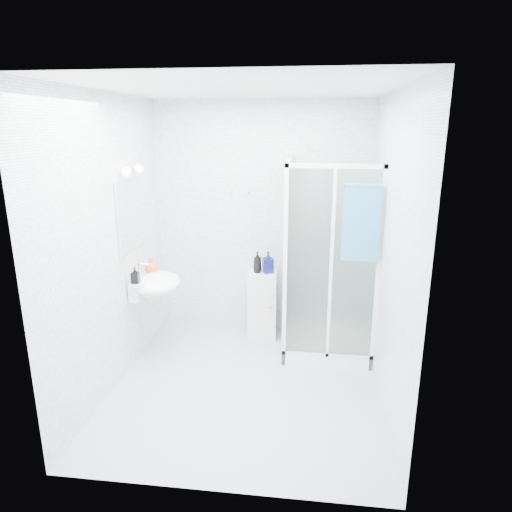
# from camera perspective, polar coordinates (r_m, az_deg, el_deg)

# --- Properties ---
(room) EXTENTS (2.40, 2.60, 2.60)m
(room) POSITION_cam_1_polar(r_m,az_deg,el_deg) (3.89, -1.37, 0.75)
(room) COLOR white
(room) RESTS_ON ground
(shower_enclosure) EXTENTS (0.90, 0.95, 2.00)m
(shower_enclosure) POSITION_cam_1_polar(r_m,az_deg,el_deg) (4.85, 7.95, -6.91)
(shower_enclosure) COLOR white
(shower_enclosure) RESTS_ON ground
(wall_basin) EXTENTS (0.46, 0.56, 0.35)m
(wall_basin) POSITION_cam_1_polar(r_m,az_deg,el_deg) (4.69, -12.53, -3.39)
(wall_basin) COLOR white
(wall_basin) RESTS_ON ground
(mirror) EXTENTS (0.02, 0.60, 0.70)m
(mirror) POSITION_cam_1_polar(r_m,az_deg,el_deg) (4.58, -15.41, 5.08)
(mirror) COLOR white
(mirror) RESTS_ON room
(vanity_lights) EXTENTS (0.10, 0.40, 0.08)m
(vanity_lights) POSITION_cam_1_polar(r_m,az_deg,el_deg) (4.51, -15.21, 10.32)
(vanity_lights) COLOR silver
(vanity_lights) RESTS_ON room
(wall_hooks) EXTENTS (0.23, 0.06, 0.03)m
(wall_hooks) POSITION_cam_1_polar(r_m,az_deg,el_deg) (5.08, -2.11, 8.02)
(wall_hooks) COLOR silver
(wall_hooks) RESTS_ON room
(storage_cabinet) EXTENTS (0.33, 0.35, 0.76)m
(storage_cabinet) POSITION_cam_1_polar(r_m,az_deg,el_deg) (5.17, 0.78, -6.08)
(storage_cabinet) COLOR silver
(storage_cabinet) RESTS_ON ground
(hand_towel) EXTENTS (0.33, 0.05, 0.70)m
(hand_towel) POSITION_cam_1_polar(r_m,az_deg,el_deg) (4.18, 13.03, 4.30)
(hand_towel) COLOR teal
(hand_towel) RESTS_ON shower_enclosure
(shampoo_bottle_a) EXTENTS (0.12, 0.12, 0.24)m
(shampoo_bottle_a) POSITION_cam_1_polar(r_m,az_deg,el_deg) (5.00, 0.18, -0.77)
(shampoo_bottle_a) COLOR black
(shampoo_bottle_a) RESTS_ON storage_cabinet
(shampoo_bottle_b) EXTENTS (0.14, 0.14, 0.24)m
(shampoo_bottle_b) POSITION_cam_1_polar(r_m,az_deg,el_deg) (5.00, 1.51, -0.76)
(shampoo_bottle_b) COLOR #0D1253
(shampoo_bottle_b) RESTS_ON storage_cabinet
(soap_dispenser_orange) EXTENTS (0.16, 0.16, 0.17)m
(soap_dispenser_orange) POSITION_cam_1_polar(r_m,az_deg,el_deg) (4.77, -12.97, -1.22)
(soap_dispenser_orange) COLOR #D84C19
(soap_dispenser_orange) RESTS_ON wall_basin
(soap_dispenser_black) EXTENTS (0.08, 0.08, 0.16)m
(soap_dispenser_black) POSITION_cam_1_polar(r_m,az_deg,el_deg) (4.52, -14.87, -2.34)
(soap_dispenser_black) COLOR black
(soap_dispenser_black) RESTS_ON wall_basin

